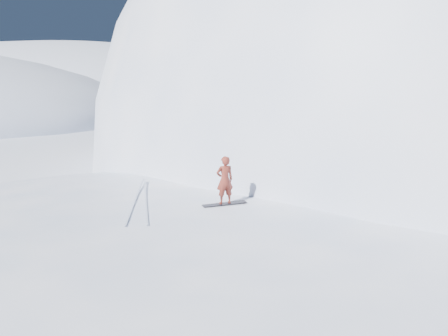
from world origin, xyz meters
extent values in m
plane|color=white|center=(0.00, 0.00, 0.00)|extent=(400.00, 400.00, 0.00)
ellipsoid|color=white|center=(1.00, 3.00, 0.00)|extent=(36.00, 28.00, 4.80)
ellipsoid|color=white|center=(22.00, 26.00, 0.00)|extent=(60.00, 56.00, 56.00)
ellipsoid|color=white|center=(10.00, 20.00, 0.00)|extent=(28.00, 24.00, 18.00)
ellipsoid|color=white|center=(-40.00, 110.00, 0.00)|extent=(140.00, 90.00, 36.00)
ellipsoid|color=white|center=(-2.00, 6.00, 0.00)|extent=(7.00, 6.30, 1.00)
ellipsoid|color=white|center=(7.00, 4.00, 0.00)|extent=(4.00, 3.60, 0.60)
cube|color=black|center=(2.33, 3.58, 2.41)|extent=(1.63, 0.83, 0.03)
imported|color=maroon|center=(2.33, 3.58, 3.28)|extent=(0.72, 0.59, 1.71)
cube|color=silver|center=(-0.97, 4.43, 2.42)|extent=(0.55, 5.98, 0.04)
cube|color=silver|center=(-0.61, 4.43, 2.42)|extent=(1.15, 5.91, 0.04)
camera|label=1|loc=(1.96, -9.99, 6.62)|focal=32.00mm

